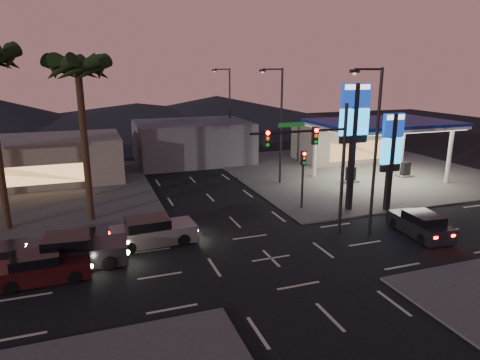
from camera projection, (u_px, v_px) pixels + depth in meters
name	position (u px, v px, depth m)	size (l,w,h in m)	color
ground	(271.00, 258.00, 23.07)	(140.00, 140.00, 0.00)	black
corner_lot_ne	(353.00, 170.00, 42.86)	(24.00, 24.00, 0.12)	#47443F
gas_station	(383.00, 125.00, 37.96)	(12.20, 8.20, 5.47)	silver
convenience_store	(343.00, 142.00, 47.59)	(10.00, 6.00, 4.00)	#726B5B
pylon_sign_tall	(354.00, 122.00, 29.25)	(2.20, 0.35, 9.00)	black
pylon_sign_short	(392.00, 147.00, 29.60)	(1.60, 0.35, 7.00)	black
traffic_signal_mast	(318.00, 152.00, 24.80)	(6.10, 0.39, 8.00)	black
pedestal_signal	(303.00, 170.00, 30.50)	(0.32, 0.39, 4.30)	black
streetlight_near	(373.00, 144.00, 24.77)	(2.14, 0.25, 10.00)	black
streetlight_mid	(279.00, 120.00, 36.61)	(2.14, 0.25, 10.00)	black
streetlight_far	(228.00, 107.00, 49.37)	(2.14, 0.25, 10.00)	black
palm_a	(79.00, 77.00, 26.42)	(4.41, 4.41, 10.86)	black
building_far_west	(28.00, 161.00, 38.04)	(16.00, 8.00, 4.00)	#726B5B
building_far_mid	(193.00, 142.00, 46.86)	(12.00, 9.00, 4.40)	#4C4C51
hill_right	(217.00, 109.00, 82.01)	(50.00, 50.00, 5.00)	black
hill_center	(137.00, 114.00, 77.24)	(60.00, 60.00, 4.00)	black
car_lane_a_front	(76.00, 251.00, 22.11)	(5.30, 2.58, 1.68)	black
car_lane_a_mid	(42.00, 268.00, 20.49)	(4.47, 1.99, 1.44)	black
car_lane_b_front	(152.00, 232.00, 24.81)	(5.04, 2.31, 1.61)	slate
suv_station	(420.00, 224.00, 26.20)	(2.17, 4.47, 1.45)	black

